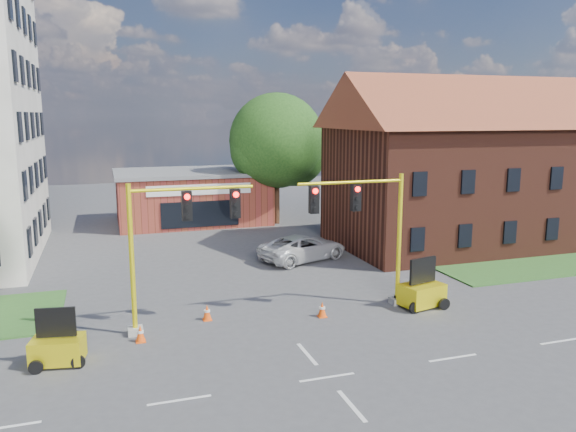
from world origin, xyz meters
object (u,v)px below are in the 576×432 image
(trailer_west, at_px, (58,347))
(pickup_white, at_px, (303,248))
(signal_mast_east, at_px, (367,225))
(trailer_east, at_px, (422,292))
(signal_mast_west, at_px, (173,238))

(trailer_west, distance_m, pickup_white, 17.31)
(signal_mast_east, distance_m, trailer_east, 4.16)
(signal_mast_east, distance_m, pickup_white, 9.60)
(signal_mast_west, distance_m, signal_mast_east, 8.71)
(signal_mast_east, bearing_deg, pickup_white, 88.93)
(signal_mast_east, xyz_separation_m, pickup_white, (0.17, 9.08, -3.13))
(trailer_west, height_order, pickup_white, trailer_west)
(signal_mast_west, relative_size, pickup_white, 1.09)
(trailer_east, bearing_deg, signal_mast_west, 163.06)
(signal_mast_east, bearing_deg, trailer_west, -171.38)
(signal_mast_west, xyz_separation_m, trailer_east, (11.26, -0.69, -3.22))
(trailer_east, bearing_deg, signal_mast_east, 151.39)
(signal_mast_east, bearing_deg, trailer_east, -15.18)
(trailer_west, bearing_deg, signal_mast_west, 34.42)
(signal_mast_east, height_order, pickup_white, signal_mast_east)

